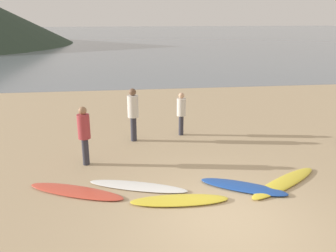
{
  "coord_description": "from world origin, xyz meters",
  "views": [
    {
      "loc": [
        -2.09,
        -6.43,
        4.22
      ],
      "look_at": [
        -0.61,
        4.86,
        0.6
      ],
      "focal_mm": 38.16,
      "sensor_mm": 36.0,
      "label": 1
    }
  ],
  "objects_px": {
    "surfboard_3": "(243,187)",
    "person_3": "(84,131)",
    "surfboard_1": "(138,186)",
    "surfboard_2": "(180,200)",
    "surfboard_0": "(76,191)",
    "surfboard_4": "(284,182)",
    "person_0": "(181,110)",
    "person_1": "(133,110)"
  },
  "relations": [
    {
      "from": "surfboard_0",
      "to": "person_3",
      "type": "bearing_deg",
      "value": 111.08
    },
    {
      "from": "surfboard_4",
      "to": "person_0",
      "type": "height_order",
      "value": "person_0"
    },
    {
      "from": "surfboard_0",
      "to": "person_0",
      "type": "relative_size",
      "value": 1.64
    },
    {
      "from": "surfboard_2",
      "to": "surfboard_3",
      "type": "height_order",
      "value": "surfboard_3"
    },
    {
      "from": "surfboard_1",
      "to": "person_1",
      "type": "bearing_deg",
      "value": 108.92
    },
    {
      "from": "person_1",
      "to": "surfboard_1",
      "type": "bearing_deg",
      "value": 158.85
    },
    {
      "from": "surfboard_4",
      "to": "person_1",
      "type": "height_order",
      "value": "person_1"
    },
    {
      "from": "surfboard_4",
      "to": "person_0",
      "type": "bearing_deg",
      "value": 81.89
    },
    {
      "from": "surfboard_3",
      "to": "surfboard_2",
      "type": "bearing_deg",
      "value": -135.42
    },
    {
      "from": "surfboard_1",
      "to": "person_3",
      "type": "height_order",
      "value": "person_3"
    },
    {
      "from": "surfboard_3",
      "to": "person_1",
      "type": "distance_m",
      "value": 4.8
    },
    {
      "from": "surfboard_0",
      "to": "person_1",
      "type": "xyz_separation_m",
      "value": [
        1.56,
        3.58,
        1.04
      ]
    },
    {
      "from": "surfboard_0",
      "to": "surfboard_3",
      "type": "relative_size",
      "value": 1.17
    },
    {
      "from": "surfboard_1",
      "to": "surfboard_3",
      "type": "bearing_deg",
      "value": 10.99
    },
    {
      "from": "surfboard_0",
      "to": "person_3",
      "type": "relative_size",
      "value": 1.47
    },
    {
      "from": "person_0",
      "to": "person_1",
      "type": "distance_m",
      "value": 1.77
    },
    {
      "from": "surfboard_2",
      "to": "person_3",
      "type": "relative_size",
      "value": 1.33
    },
    {
      "from": "surfboard_1",
      "to": "person_3",
      "type": "relative_size",
      "value": 1.48
    },
    {
      "from": "surfboard_1",
      "to": "surfboard_2",
      "type": "relative_size",
      "value": 1.12
    },
    {
      "from": "surfboard_0",
      "to": "surfboard_3",
      "type": "height_order",
      "value": "surfboard_3"
    },
    {
      "from": "surfboard_1",
      "to": "person_1",
      "type": "relative_size",
      "value": 1.41
    },
    {
      "from": "surfboard_0",
      "to": "surfboard_1",
      "type": "bearing_deg",
      "value": 27.72
    },
    {
      "from": "surfboard_2",
      "to": "surfboard_4",
      "type": "bearing_deg",
      "value": 14.05
    },
    {
      "from": "surfboard_2",
      "to": "surfboard_4",
      "type": "xyz_separation_m",
      "value": [
        2.83,
        0.56,
        -0.0
      ]
    },
    {
      "from": "surfboard_1",
      "to": "surfboard_2",
      "type": "distance_m",
      "value": 1.26
    },
    {
      "from": "surfboard_1",
      "to": "surfboard_2",
      "type": "bearing_deg",
      "value": -22.71
    },
    {
      "from": "surfboard_3",
      "to": "person_3",
      "type": "bearing_deg",
      "value": -177.18
    },
    {
      "from": "surfboard_3",
      "to": "person_0",
      "type": "relative_size",
      "value": 1.41
    },
    {
      "from": "person_3",
      "to": "surfboard_4",
      "type": "bearing_deg",
      "value": 44.25
    },
    {
      "from": "person_0",
      "to": "surfboard_0",
      "type": "bearing_deg",
      "value": 89.3
    },
    {
      "from": "surfboard_2",
      "to": "person_1",
      "type": "height_order",
      "value": "person_1"
    },
    {
      "from": "surfboard_0",
      "to": "person_0",
      "type": "height_order",
      "value": "person_0"
    },
    {
      "from": "surfboard_0",
      "to": "person_0",
      "type": "bearing_deg",
      "value": 75.25
    },
    {
      "from": "person_0",
      "to": "person_1",
      "type": "xyz_separation_m",
      "value": [
        -1.72,
        -0.4,
        0.16
      ]
    },
    {
      "from": "surfboard_1",
      "to": "surfboard_4",
      "type": "bearing_deg",
      "value": 15.28
    },
    {
      "from": "surfboard_1",
      "to": "person_0",
      "type": "xyz_separation_m",
      "value": [
        1.76,
        3.9,
        0.88
      ]
    },
    {
      "from": "surfboard_3",
      "to": "person_3",
      "type": "height_order",
      "value": "person_3"
    },
    {
      "from": "surfboard_0",
      "to": "surfboard_4",
      "type": "distance_m",
      "value": 5.29
    },
    {
      "from": "surfboard_4",
      "to": "person_3",
      "type": "distance_m",
      "value": 5.61
    },
    {
      "from": "surfboard_0",
      "to": "surfboard_4",
      "type": "xyz_separation_m",
      "value": [
        5.29,
        -0.21,
        0.01
      ]
    },
    {
      "from": "surfboard_4",
      "to": "person_3",
      "type": "xyz_separation_m",
      "value": [
        -5.18,
        1.93,
        0.98
      ]
    },
    {
      "from": "surfboard_0",
      "to": "surfboard_1",
      "type": "distance_m",
      "value": 1.52
    }
  ]
}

